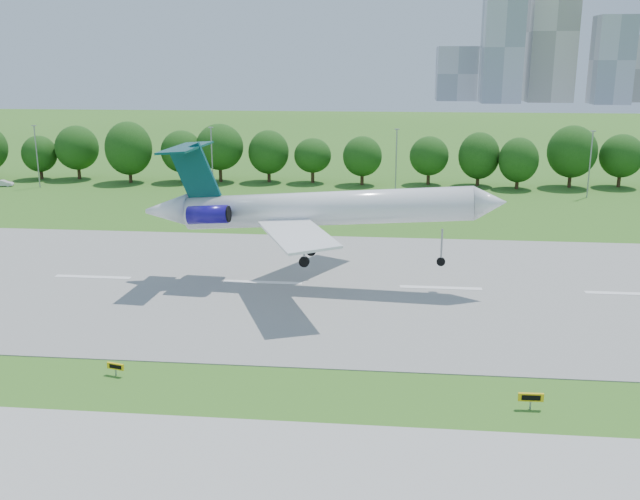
% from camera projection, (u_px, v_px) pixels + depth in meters
% --- Properties ---
extents(ground, '(600.00, 600.00, 0.00)m').
position_uv_depth(ground, '(207.00, 378.00, 56.77)').
color(ground, '#2C5B17').
rests_on(ground, ground).
extents(runway, '(400.00, 45.00, 0.08)m').
position_uv_depth(runway, '(263.00, 283.00, 80.78)').
color(runway, gray).
rests_on(runway, ground).
extents(tree_line, '(288.40, 8.40, 10.40)m').
position_uv_depth(tree_line, '(321.00, 153.00, 143.57)').
color(tree_line, '#382314').
rests_on(tree_line, ground).
extents(light_poles, '(175.90, 0.25, 12.19)m').
position_uv_depth(light_poles, '(303.00, 159.00, 134.16)').
color(light_poles, gray).
rests_on(light_poles, ground).
extents(skyline, '(127.00, 52.00, 80.00)m').
position_uv_depth(skyline, '(543.00, 49.00, 414.39)').
color(skyline, '#B2B2B7').
rests_on(skyline, ground).
extents(airliner, '(40.25, 29.23, 13.03)m').
position_uv_depth(airliner, '(309.00, 208.00, 78.09)').
color(airliner, white).
rests_on(airliner, ground).
extents(taxi_sign_left, '(1.51, 0.54, 1.07)m').
position_uv_depth(taxi_sign_left, '(115.00, 367.00, 56.94)').
color(taxi_sign_left, gray).
rests_on(taxi_sign_left, ground).
extents(taxi_sign_centre, '(1.81, 0.29, 1.27)m').
position_uv_depth(taxi_sign_centre, '(531.00, 397.00, 51.39)').
color(taxi_sign_centre, gray).
rests_on(taxi_sign_centre, ground).
extents(service_vehicle_a, '(3.92, 1.73, 1.25)m').
position_uv_depth(service_vehicle_a, '(3.00, 183.00, 141.98)').
color(service_vehicle_a, silver).
rests_on(service_vehicle_a, ground).
extents(service_vehicle_b, '(3.75, 1.55, 1.27)m').
position_uv_depth(service_vehicle_b, '(204.00, 195.00, 129.86)').
color(service_vehicle_b, white).
rests_on(service_vehicle_b, ground).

